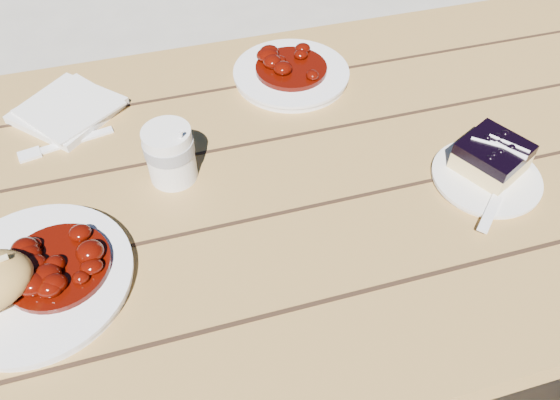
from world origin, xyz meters
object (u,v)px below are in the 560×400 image
object	(u,v)px
main_plate	(37,280)
second_plate	(291,74)
dessert_plate	(486,178)
blueberry_cake	(492,156)
picnic_table	(183,259)
coffee_cup	(170,154)

from	to	relation	value
main_plate	second_plate	world-z (taller)	same
dessert_plate	blueberry_cake	size ratio (longest dim) A/B	1.32
picnic_table	main_plate	distance (m)	0.28
dessert_plate	coffee_cup	size ratio (longest dim) A/B	1.76
coffee_cup	second_plate	xyz separation A→B (m)	(0.25, 0.20, -0.04)
coffee_cup	second_plate	bearing A→B (deg)	38.19
main_plate	dessert_plate	bearing A→B (deg)	0.67
coffee_cup	dessert_plate	bearing A→B (deg)	-17.14
blueberry_cake	picnic_table	bearing A→B (deg)	142.84
dessert_plate	second_plate	xyz separation A→B (m)	(-0.21, 0.34, 0.00)
main_plate	second_plate	distance (m)	0.57
picnic_table	blueberry_cake	distance (m)	0.53
dessert_plate	blueberry_cake	bearing A→B (deg)	56.31
picnic_table	second_plate	xyz separation A→B (m)	(0.27, 0.24, 0.17)
dessert_plate	coffee_cup	distance (m)	0.49
coffee_cup	main_plate	bearing A→B (deg)	-143.44
dessert_plate	blueberry_cake	world-z (taller)	blueberry_cake
second_plate	coffee_cup	bearing A→B (deg)	-141.81
picnic_table	second_plate	distance (m)	0.40
picnic_table	dessert_plate	bearing A→B (deg)	-12.01
dessert_plate	blueberry_cake	xyz separation A→B (m)	(0.01, 0.01, 0.03)
coffee_cup	second_plate	world-z (taller)	coffee_cup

